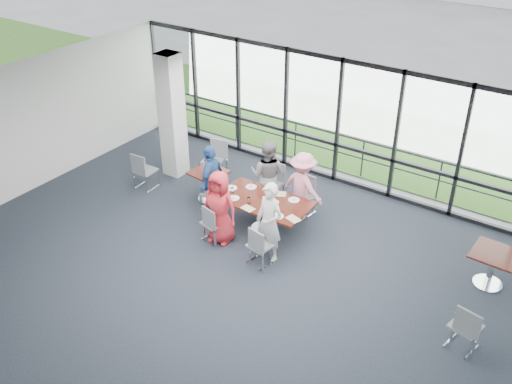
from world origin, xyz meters
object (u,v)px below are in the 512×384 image
Objects in this scene: chair_main_fl at (271,184)px; side_table_left at (208,177)px; structural_column at (172,116)px; chair_main_fr at (304,197)px; diner_near_left at (220,208)px; diner_near_right at (269,222)px; diner_far_right at (303,186)px; chair_main_nr at (260,246)px; chair_main_end at (211,193)px; side_table_right at (494,258)px; chair_spare_lb at (213,161)px; main_table at (264,204)px; diner_end at (211,180)px; chair_spare_la at (146,171)px; diner_far_left at (268,175)px; chair_spare_r at (466,326)px; chair_main_nl at (213,223)px.

side_table_left is at bearing 24.52° from chair_main_fl.
structural_column is 1.92m from side_table_left.
structural_column is 3.43× the size of chair_main_fl.
diner_near_left is at bearing 70.97° from chair_main_fr.
structural_column reaches higher than diner_near_right.
diner_far_right is at bearing 54.28° from diner_near_left.
diner_near_left is at bearing -167.27° from diner_near_right.
chair_main_nr is at bearing -86.71° from diner_near_right.
chair_main_fr is at bearing 118.34° from chair_main_end.
chair_spare_lb reaches higher than side_table_right.
main_table is 1.28m from chair_main_nr.
structural_column is 4.61m from chair_main_nr.
structural_column is 2.40m from chair_main_end.
diner_end is 1.67m from chair_spare_lb.
structural_column is 3.94m from chair_main_fr.
main_table is at bearing -0.91° from chair_spare_la.
diner_far_left is at bearing 129.99° from chair_main_nr.
structural_column is 8.41m from chair_spare_r.
diner_far_left is at bearing 14.53° from diner_far_right.
chair_main_end is (-1.02, -0.83, -0.43)m from diner_far_left.
diner_near_left is 1.78× the size of chair_main_fl.
chair_main_fr is 0.96× the size of chair_spare_r.
diner_near_right is at bearing 20.64° from chair_main_nl.
chair_main_fl is at bearing -91.16° from diner_far_left.
diner_near_right is 2.16m from diner_end.
structural_column is 3.54× the size of chair_main_fr.
chair_main_fr is at bearing 2.48° from structural_column.
chair_main_fl is at bearing 99.07° from chair_main_nl.
main_table is at bearing 89.06° from chair_main_end.
main_table is 1.20× the size of diner_far_left.
structural_column is at bearing 4.52° from chair_spare_lb.
diner_far_left reaches higher than diner_end.
diner_far_left is 1.31m from diner_end.
diner_end reaches higher than diner_far_right.
chair_main_nl is 1.04× the size of chair_main_end.
diner_far_right is at bearing 14.06° from side_table_left.
diner_far_right reaches higher than side_table_left.
side_table_left is 0.65m from diner_end.
diner_far_right is 1.82× the size of chair_main_nr.
chair_main_nr is (1.08, -1.92, -0.41)m from diner_far_left.
diner_far_right is at bearing -0.01° from structural_column.
diner_near_left is 0.97× the size of diner_end.
chair_main_nl is at bearing -48.62° from side_table_left.
diner_end is 6.21m from chair_spare_r.
side_table_left is at bearing 12.33° from chair_spare_la.
chair_main_end is (-0.96, -1.08, -0.04)m from chair_main_fl.
diner_near_left is 2.19m from chair_main_fr.
diner_end reaches higher than chair_spare_la.
chair_spare_r is at bearing 67.47° from diner_end.
chair_spare_la is (-2.07, -0.02, -0.38)m from diner_end.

